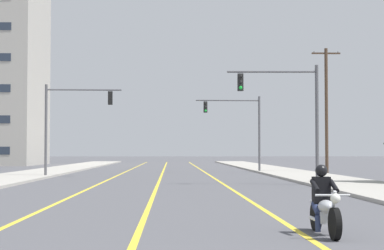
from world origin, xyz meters
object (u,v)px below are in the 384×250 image
traffic_signal_mid_right (241,122)px  utility_pole_right_far (326,108)px  traffic_signal_near_right (291,106)px  motorcycle_with_rider (324,207)px  traffic_signal_near_left (68,116)px

traffic_signal_mid_right → utility_pole_right_far: bearing=-9.1°
utility_pole_right_far → traffic_signal_near_right: bearing=-109.0°
motorcycle_with_rider → traffic_signal_near_left: 31.87m
motorcycle_with_rider → utility_pole_right_far: bearing=76.3°
motorcycle_with_rider → traffic_signal_mid_right: size_ratio=0.35×
traffic_signal_near_left → utility_pole_right_far: utility_pole_right_far is taller
motorcycle_with_rider → traffic_signal_mid_right: 39.11m
motorcycle_with_rider → utility_pole_right_far: size_ratio=0.22×
traffic_signal_near_right → utility_pole_right_far: size_ratio=0.62×
traffic_signal_mid_right → traffic_signal_near_left: bearing=-144.8°
motorcycle_with_rider → traffic_signal_near_right: traffic_signal_near_right is taller
motorcycle_with_rider → traffic_signal_mid_right: (2.45, 38.87, 3.54)m
motorcycle_with_rider → utility_pole_right_far: utility_pole_right_far is taller
motorcycle_with_rider → traffic_signal_near_left: (-10.10, 30.02, 3.53)m
motorcycle_with_rider → traffic_signal_near_right: (2.99, 19.74, 3.50)m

